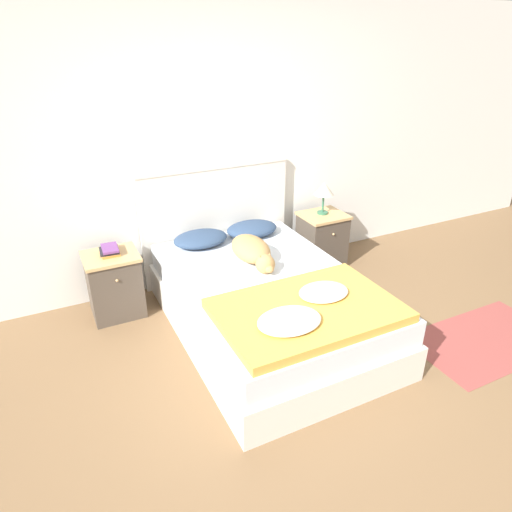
{
  "coord_description": "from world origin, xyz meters",
  "views": [
    {
      "loc": [
        -1.48,
        -1.8,
        2.24
      ],
      "look_at": [
        0.01,
        1.2,
        0.59
      ],
      "focal_mm": 32.0,
      "sensor_mm": 36.0,
      "label": 1
    }
  ],
  "objects_px": {
    "book_stack": "(110,250)",
    "dog": "(253,251)",
    "bed": "(267,305)",
    "table_lamp": "(324,190)",
    "nightstand_right": "(322,240)",
    "nightstand_left": "(115,284)",
    "pillow_left": "(201,239)",
    "pillow_right": "(252,229)"
  },
  "relations": [
    {
      "from": "dog",
      "to": "book_stack",
      "type": "bearing_deg",
      "value": 155.14
    },
    {
      "from": "nightstand_right",
      "to": "bed",
      "type": "bearing_deg",
      "value": -142.9
    },
    {
      "from": "dog",
      "to": "book_stack",
      "type": "relative_size",
      "value": 3.35
    },
    {
      "from": "nightstand_right",
      "to": "dog",
      "type": "distance_m",
      "value": 1.18
    },
    {
      "from": "nightstand_right",
      "to": "book_stack",
      "type": "distance_m",
      "value": 2.14
    },
    {
      "from": "book_stack",
      "to": "table_lamp",
      "type": "bearing_deg",
      "value": -0.05
    },
    {
      "from": "book_stack",
      "to": "dog",
      "type": "bearing_deg",
      "value": -24.86
    },
    {
      "from": "pillow_left",
      "to": "pillow_right",
      "type": "distance_m",
      "value": 0.52
    },
    {
      "from": "nightstand_left",
      "to": "book_stack",
      "type": "height_order",
      "value": "book_stack"
    },
    {
      "from": "bed",
      "to": "pillow_left",
      "type": "relative_size",
      "value": 4.21
    },
    {
      "from": "pillow_left",
      "to": "bed",
      "type": "bearing_deg",
      "value": -72.46
    },
    {
      "from": "nightstand_right",
      "to": "table_lamp",
      "type": "height_order",
      "value": "table_lamp"
    },
    {
      "from": "nightstand_right",
      "to": "book_stack",
      "type": "bearing_deg",
      "value": 179.37
    },
    {
      "from": "dog",
      "to": "pillow_right",
      "type": "bearing_deg",
      "value": 64.64
    },
    {
      "from": "dog",
      "to": "nightstand_right",
      "type": "bearing_deg",
      "value": 24.74
    },
    {
      "from": "nightstand_left",
      "to": "dog",
      "type": "height_order",
      "value": "dog"
    },
    {
      "from": "pillow_left",
      "to": "nightstand_left",
      "type": "bearing_deg",
      "value": -178.86
    },
    {
      "from": "pillow_left",
      "to": "dog",
      "type": "height_order",
      "value": "dog"
    },
    {
      "from": "book_stack",
      "to": "table_lamp",
      "type": "distance_m",
      "value": 2.13
    },
    {
      "from": "bed",
      "to": "dog",
      "type": "bearing_deg",
      "value": 85.63
    },
    {
      "from": "nightstand_right",
      "to": "book_stack",
      "type": "relative_size",
      "value": 2.78
    },
    {
      "from": "nightstand_left",
      "to": "table_lamp",
      "type": "relative_size",
      "value": 1.73
    },
    {
      "from": "bed",
      "to": "book_stack",
      "type": "distance_m",
      "value": 1.39
    },
    {
      "from": "pillow_left",
      "to": "nightstand_right",
      "type": "bearing_deg",
      "value": -0.69
    },
    {
      "from": "pillow_right",
      "to": "dog",
      "type": "xyz_separation_m",
      "value": [
        -0.23,
        -0.49,
        0.03
      ]
    },
    {
      "from": "pillow_left",
      "to": "table_lamp",
      "type": "xyz_separation_m",
      "value": [
        1.32,
        0.01,
        0.27
      ]
    },
    {
      "from": "pillow_left",
      "to": "book_stack",
      "type": "bearing_deg",
      "value": 179.47
    },
    {
      "from": "pillow_left",
      "to": "table_lamp",
      "type": "bearing_deg",
      "value": 0.25
    },
    {
      "from": "dog",
      "to": "table_lamp",
      "type": "bearing_deg",
      "value": 25.72
    },
    {
      "from": "bed",
      "to": "table_lamp",
      "type": "xyz_separation_m",
      "value": [
        1.06,
        0.83,
        0.58
      ]
    },
    {
      "from": "nightstand_right",
      "to": "nightstand_left",
      "type": "bearing_deg",
      "value": 180.0
    },
    {
      "from": "dog",
      "to": "pillow_left",
      "type": "bearing_deg",
      "value": 119.89
    },
    {
      "from": "dog",
      "to": "table_lamp",
      "type": "xyz_separation_m",
      "value": [
        1.04,
        0.5,
        0.24
      ]
    },
    {
      "from": "nightstand_left",
      "to": "nightstand_right",
      "type": "distance_m",
      "value": 2.13
    },
    {
      "from": "bed",
      "to": "dog",
      "type": "relative_size",
      "value": 3.05
    },
    {
      "from": "nightstand_left",
      "to": "pillow_left",
      "type": "bearing_deg",
      "value": 1.14
    },
    {
      "from": "table_lamp",
      "to": "pillow_left",
      "type": "bearing_deg",
      "value": -179.75
    },
    {
      "from": "dog",
      "to": "table_lamp",
      "type": "relative_size",
      "value": 2.08
    },
    {
      "from": "nightstand_left",
      "to": "book_stack",
      "type": "distance_m",
      "value": 0.31
    },
    {
      "from": "bed",
      "to": "nightstand_left",
      "type": "xyz_separation_m",
      "value": [
        -1.06,
        0.8,
        0.05
      ]
    },
    {
      "from": "nightstand_left",
      "to": "pillow_right",
      "type": "relative_size",
      "value": 1.15
    },
    {
      "from": "bed",
      "to": "nightstand_right",
      "type": "height_order",
      "value": "nightstand_right"
    }
  ]
}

